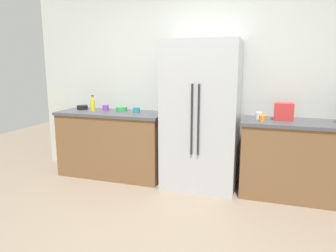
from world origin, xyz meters
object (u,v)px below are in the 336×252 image
object	(u,v)px
bottle_a	(93,105)
bowl_a	(82,107)
cup_d	(136,110)
cup_a	(259,116)
refrigerator	(201,116)
toaster	(284,112)
cup_b	(106,108)
bowl_b	(122,109)
cup_c	(262,118)

from	to	relation	value
bottle_a	bowl_a	distance (m)	0.25
cup_d	cup_a	bearing A→B (deg)	-0.42
refrigerator	toaster	bearing A→B (deg)	3.71
cup_b	bowl_a	bearing A→B (deg)	-179.86
cup_b	cup_d	xyz separation A→B (m)	(0.49, -0.03, -0.00)
bowl_a	bottle_a	bearing A→B (deg)	-20.63
toaster	cup_b	distance (m)	2.39
toaster	bowl_b	distance (m)	2.16
cup_b	refrigerator	bearing A→B (deg)	-4.12
refrigerator	cup_d	bearing A→B (deg)	175.63
bowl_a	bowl_b	bearing A→B (deg)	3.37
toaster	bowl_a	distance (m)	2.78
toaster	cup_c	bearing A→B (deg)	-144.61
toaster	cup_d	world-z (taller)	toaster
refrigerator	cup_b	world-z (taller)	refrigerator
toaster	cup_a	distance (m)	0.28
toaster	refrigerator	bearing A→B (deg)	-176.29
bottle_a	cup_a	size ratio (longest dim) A/B	2.59
cup_c	bowl_a	world-z (taller)	cup_c
bowl_a	cup_c	bearing A→B (deg)	-4.61
bowl_a	cup_b	bearing A→B (deg)	0.14
bowl_a	bowl_b	world-z (taller)	same
cup_c	bowl_b	xyz separation A→B (m)	(-1.92, 0.24, -0.01)
bottle_a	refrigerator	bearing A→B (deg)	-0.53
cup_a	bowl_b	xyz separation A→B (m)	(-1.88, 0.08, -0.01)
bowl_b	cup_c	bearing A→B (deg)	-7.17
refrigerator	bottle_a	size ratio (longest dim) A/B	8.37
cup_a	bowl_a	xyz separation A→B (m)	(-2.50, 0.04, -0.01)
toaster	cup_d	size ratio (longest dim) A/B	2.29
cup_b	cup_d	size ratio (longest dim) A/B	0.92
bottle_a	cup_c	size ratio (longest dim) A/B	3.02
bottle_a	cup_d	size ratio (longest dim) A/B	2.33
cup_c	bowl_b	bearing A→B (deg)	172.83
cup_a	cup_d	xyz separation A→B (m)	(-1.62, 0.01, -0.01)
cup_a	cup_b	size ratio (longest dim) A/B	0.98
refrigerator	cup_b	distance (m)	1.42
cup_d	bowl_a	distance (m)	0.88
bottle_a	cup_b	distance (m)	0.18
cup_c	cup_b	bearing A→B (deg)	174.54
cup_c	refrigerator	bearing A→B (deg)	172.01
refrigerator	cup_c	bearing A→B (deg)	-7.99
cup_b	cup_d	bearing A→B (deg)	-3.66
toaster	bowl_b	size ratio (longest dim) A/B	1.39
bottle_a	bowl_a	bearing A→B (deg)	159.37
refrigerator	cup_a	size ratio (longest dim) A/B	21.63
cup_c	cup_d	size ratio (longest dim) A/B	0.77
cup_b	cup_c	bearing A→B (deg)	-5.46
cup_a	bowl_a	bearing A→B (deg)	179.03
bowl_a	cup_a	bearing A→B (deg)	-0.97
toaster	bowl_b	world-z (taller)	toaster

